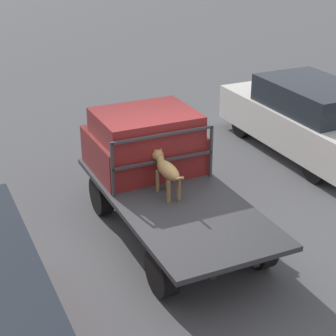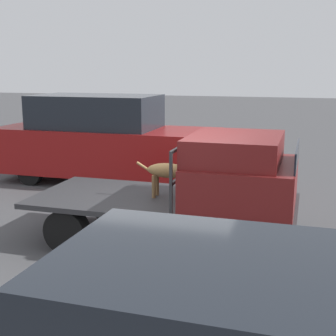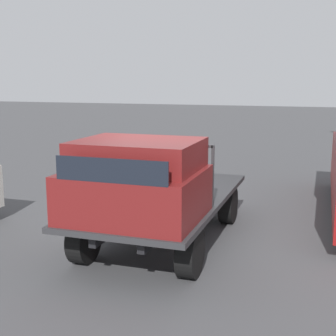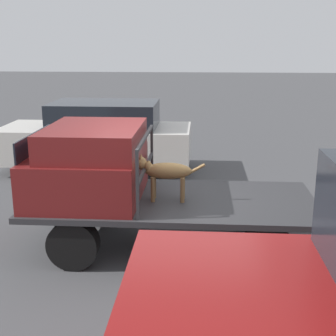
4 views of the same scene
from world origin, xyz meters
TOP-DOWN VIEW (x-y plane):
  - ground_plane at (0.00, 0.00)m, footprint 80.00×80.00m
  - flatbed_truck at (0.00, 0.00)m, footprint 4.10×1.90m
  - truck_cab at (1.19, 0.00)m, footprint 1.54×1.78m
  - truck_headboard at (0.39, 0.00)m, footprint 0.04×1.78m
  - dog at (0.13, 0.07)m, footprint 1.05×0.23m
  - parked_pickup_far at (-2.60, 3.53)m, footprint 5.35×1.89m

SIDE VIEW (x-z plane):
  - ground_plane at x=0.00m, z-range 0.00..0.00m
  - flatbed_truck at x=0.00m, z-range 0.18..0.93m
  - parked_pickup_far at x=-2.60m, z-range -0.03..2.09m
  - dog at x=0.13m, z-range 0.84..1.51m
  - truck_cab at x=1.19m, z-range 0.72..1.76m
  - truck_headboard at x=0.39m, z-range 0.89..1.80m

